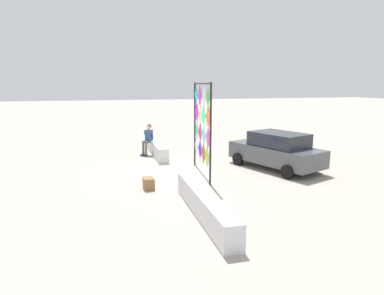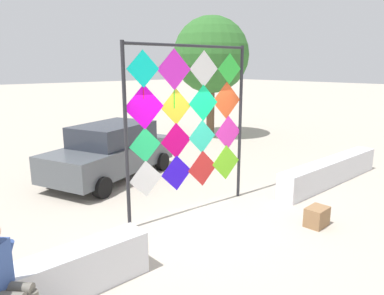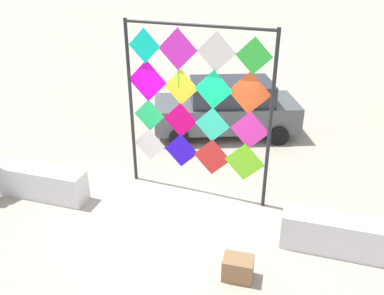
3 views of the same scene
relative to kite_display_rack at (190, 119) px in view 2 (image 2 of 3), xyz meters
name	(u,v)px [view 2 (image 2 of 3)]	position (x,y,z in m)	size (l,w,h in m)	color
ground	(207,220)	(-0.08, -0.61, -1.98)	(120.00, 120.00, 0.00)	#ADA393
plaza_ledge_right	(331,171)	(3.97, -1.10, -1.66)	(4.23, 0.47, 0.64)	silver
kite_display_rack	(190,119)	(0.00, 0.00, 0.00)	(2.92, 0.31, 3.45)	#232328
seated_vendor	(3,275)	(-3.99, -1.52, -1.11)	(0.70, 0.71, 1.48)	#666056
parked_car	(111,151)	(-0.06, 3.16, -1.22)	(4.16, 2.89, 1.49)	#4C5156
cardboard_box_large	(317,217)	(1.31, -2.20, -1.79)	(0.46, 0.33, 0.37)	olive
tree_broadleaf	(210,58)	(6.24, 5.72, 1.37)	(3.17, 3.17, 5.04)	brown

